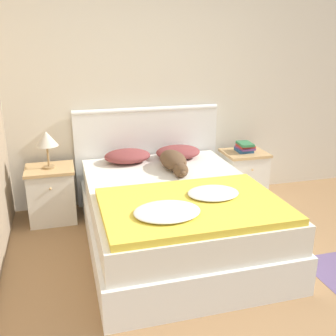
{
  "coord_description": "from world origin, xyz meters",
  "views": [
    {
      "loc": [
        -0.82,
        -1.98,
        1.76
      ],
      "look_at": [
        0.07,
        1.23,
        0.64
      ],
      "focal_mm": 42.0,
      "sensor_mm": 36.0,
      "label": 1
    }
  ],
  "objects_px": {
    "nightstand_left": "(52,194)",
    "pillow_right": "(178,152)",
    "book_stack": "(245,147)",
    "pillow_left": "(127,156)",
    "dog": "(174,161)",
    "nightstand_right": "(243,175)",
    "bed": "(174,215)",
    "table_lamp": "(46,140)"
  },
  "relations": [
    {
      "from": "nightstand_left",
      "to": "pillow_right",
      "type": "xyz_separation_m",
      "value": [
        1.31,
        0.0,
        0.33
      ]
    },
    {
      "from": "book_stack",
      "to": "pillow_left",
      "type": "bearing_deg",
      "value": -179.63
    },
    {
      "from": "pillow_left",
      "to": "dog",
      "type": "bearing_deg",
      "value": -41.46
    },
    {
      "from": "book_stack",
      "to": "pillow_right",
      "type": "bearing_deg",
      "value": -179.38
    },
    {
      "from": "pillow_left",
      "to": "dog",
      "type": "relative_size",
      "value": 0.73
    },
    {
      "from": "nightstand_right",
      "to": "bed",
      "type": "bearing_deg",
      "value": -143.31
    },
    {
      "from": "nightstand_right",
      "to": "pillow_right",
      "type": "xyz_separation_m",
      "value": [
        -0.77,
        0.0,
        0.33
      ]
    },
    {
      "from": "book_stack",
      "to": "table_lamp",
      "type": "distance_m",
      "value": 2.09
    },
    {
      "from": "nightstand_left",
      "to": "book_stack",
      "type": "relative_size",
      "value": 2.38
    },
    {
      "from": "bed",
      "to": "table_lamp",
      "type": "height_order",
      "value": "table_lamp"
    },
    {
      "from": "nightstand_right",
      "to": "pillow_right",
      "type": "height_order",
      "value": "pillow_right"
    },
    {
      "from": "nightstand_right",
      "to": "nightstand_left",
      "type": "bearing_deg",
      "value": 180.0
    },
    {
      "from": "dog",
      "to": "pillow_left",
      "type": "bearing_deg",
      "value": 138.54
    },
    {
      "from": "bed",
      "to": "book_stack",
      "type": "relative_size",
      "value": 8.68
    },
    {
      "from": "table_lamp",
      "to": "nightstand_left",
      "type": "bearing_deg",
      "value": 90.0
    },
    {
      "from": "nightstand_left",
      "to": "book_stack",
      "type": "height_order",
      "value": "book_stack"
    },
    {
      "from": "book_stack",
      "to": "nightstand_right",
      "type": "bearing_deg",
      "value": -98.49
    },
    {
      "from": "nightstand_left",
      "to": "table_lamp",
      "type": "bearing_deg",
      "value": -90.0
    },
    {
      "from": "bed",
      "to": "dog",
      "type": "bearing_deg",
      "value": 73.99
    },
    {
      "from": "bed",
      "to": "pillow_right",
      "type": "relative_size",
      "value": 4.29
    },
    {
      "from": "nightstand_left",
      "to": "pillow_left",
      "type": "height_order",
      "value": "pillow_left"
    },
    {
      "from": "pillow_left",
      "to": "pillow_right",
      "type": "xyz_separation_m",
      "value": [
        0.54,
        0.0,
        0.0
      ]
    },
    {
      "from": "pillow_right",
      "to": "dog",
      "type": "xyz_separation_m",
      "value": [
        -0.14,
        -0.35,
        0.02
      ]
    },
    {
      "from": "nightstand_left",
      "to": "pillow_left",
      "type": "relative_size",
      "value": 1.17
    },
    {
      "from": "pillow_right",
      "to": "dog",
      "type": "bearing_deg",
      "value": -112.68
    },
    {
      "from": "book_stack",
      "to": "table_lamp",
      "type": "bearing_deg",
      "value": -179.35
    },
    {
      "from": "book_stack",
      "to": "bed",
      "type": "bearing_deg",
      "value": -142.92
    },
    {
      "from": "dog",
      "to": "book_stack",
      "type": "bearing_deg",
      "value": 21.17
    },
    {
      "from": "book_stack",
      "to": "nightstand_left",
      "type": "bearing_deg",
      "value": -179.65
    },
    {
      "from": "bed",
      "to": "nightstand_right",
      "type": "bearing_deg",
      "value": 36.69
    },
    {
      "from": "table_lamp",
      "to": "dog",
      "type": "bearing_deg",
      "value": -15.92
    },
    {
      "from": "nightstand_right",
      "to": "pillow_left",
      "type": "bearing_deg",
      "value": 179.82
    },
    {
      "from": "nightstand_left",
      "to": "pillow_right",
      "type": "bearing_deg",
      "value": 0.18
    },
    {
      "from": "bed",
      "to": "book_stack",
      "type": "xyz_separation_m",
      "value": [
        1.04,
        0.79,
        0.34
      ]
    },
    {
      "from": "nightstand_left",
      "to": "bed",
      "type": "bearing_deg",
      "value": -36.69
    },
    {
      "from": "nightstand_right",
      "to": "book_stack",
      "type": "bearing_deg",
      "value": 81.51
    },
    {
      "from": "nightstand_right",
      "to": "table_lamp",
      "type": "distance_m",
      "value": 2.15
    },
    {
      "from": "bed",
      "to": "nightstand_right",
      "type": "distance_m",
      "value": 1.29
    },
    {
      "from": "pillow_left",
      "to": "pillow_right",
      "type": "height_order",
      "value": "same"
    },
    {
      "from": "bed",
      "to": "table_lamp",
      "type": "distance_m",
      "value": 1.41
    },
    {
      "from": "pillow_right",
      "to": "book_stack",
      "type": "relative_size",
      "value": 2.02
    },
    {
      "from": "pillow_left",
      "to": "dog",
      "type": "xyz_separation_m",
      "value": [
        0.39,
        -0.35,
        0.02
      ]
    }
  ]
}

